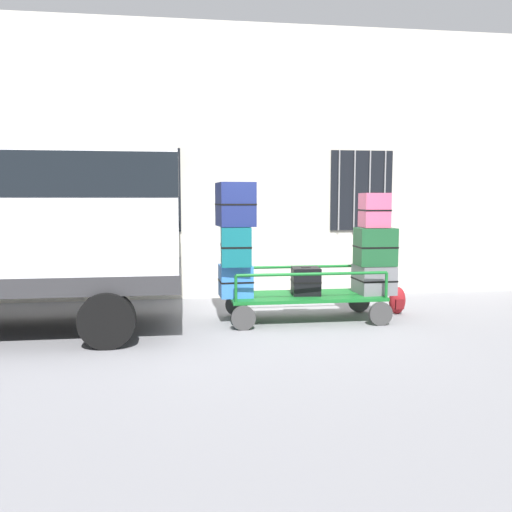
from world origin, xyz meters
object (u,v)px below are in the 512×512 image
suitcase_midleft_bottom (306,281)px  suitcase_center_middle (375,247)px  suitcase_left_top (235,204)px  backpack (397,301)px  luggage_cart (306,299)px  suitcase_center_bottom (374,279)px  suitcase_left_bottom (236,281)px  suitcase_left_middle (236,246)px  suitcase_center_top (374,210)px

suitcase_midleft_bottom → suitcase_center_middle: 1.19m
suitcase_left_top → backpack: 3.06m
luggage_cart → suitcase_left_top: 1.79m
luggage_cart → suitcase_center_bottom: bearing=-0.7°
suitcase_left_bottom → suitcase_center_bottom: size_ratio=0.83×
suitcase_left_middle → suitcase_center_bottom: (2.14, -0.00, -0.54)m
suitcase_left_bottom → suitcase_left_middle: suitcase_left_middle is taller
suitcase_left_bottom → suitcase_center_top: (2.14, 0.03, 1.04)m
suitcase_left_middle → suitcase_left_top: 0.61m
suitcase_left_bottom → suitcase_left_middle: 0.52m
suitcase_midleft_bottom → suitcase_center_middle: bearing=-2.3°
suitcase_center_top → backpack: suitcase_center_top is taller
suitcase_midleft_bottom → suitcase_center_top: suitcase_center_top is taller
suitcase_center_middle → suitcase_left_bottom: bearing=178.9°
suitcase_center_bottom → suitcase_center_top: suitcase_center_top is taller
suitcase_center_middle → suitcase_center_top: bearing=90.0°
suitcase_center_top → backpack: size_ratio=1.20×
suitcase_left_bottom → suitcase_left_top: 1.13m
suitcase_left_middle → backpack: (2.63, 0.25, -0.94)m
luggage_cart → suitcase_midleft_bottom: 0.27m
luggage_cart → suitcase_center_top: 1.71m
suitcase_left_bottom → suitcase_center_middle: bearing=-1.1°
suitcase_center_middle → luggage_cart: bearing=177.9°
luggage_cart → suitcase_center_middle: suitcase_center_middle is taller
suitcase_left_top → suitcase_center_middle: (2.14, -0.04, -0.64)m
suitcase_center_middle → suitcase_center_top: size_ratio=1.11×
suitcase_midleft_bottom → suitcase_left_bottom: bearing=180.0°
suitcase_center_middle → backpack: bearing=29.7°
luggage_cart → suitcase_left_middle: (-1.07, -0.01, 0.83)m
suitcase_left_middle → backpack: suitcase_left_middle is taller
suitcase_left_middle → suitcase_center_bottom: 2.20m
suitcase_left_top → suitcase_center_bottom: 2.43m
luggage_cart → suitcase_left_top: size_ratio=3.50×
backpack → suitcase_midleft_bottom: bearing=-171.2°
luggage_cart → suitcase_left_top: bearing=179.8°
luggage_cart → backpack: bearing=8.9°
luggage_cart → suitcase_center_bottom: (1.07, -0.01, 0.28)m
suitcase_left_middle → suitcase_left_top: size_ratio=1.10×
suitcase_left_bottom → suitcase_center_bottom: bearing=-0.4°
suitcase_center_middle → suitcase_center_top: (-0.00, 0.07, 0.55)m
backpack → suitcase_center_bottom: bearing=-152.7°
suitcase_center_top → backpack: (0.50, 0.21, -1.45)m
suitcase_left_bottom → suitcase_midleft_bottom: 1.07m
suitcase_midleft_bottom → suitcase_center_bottom: suitcase_center_bottom is taller
suitcase_center_bottom → suitcase_center_top: size_ratio=1.13×
suitcase_left_bottom → backpack: 2.68m
suitcase_midleft_bottom → luggage_cart: bearing=-90.0°
luggage_cart → backpack: size_ratio=5.38×
suitcase_midleft_bottom → backpack: 1.63m
suitcase_left_top → suitcase_center_bottom: bearing=-0.4°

